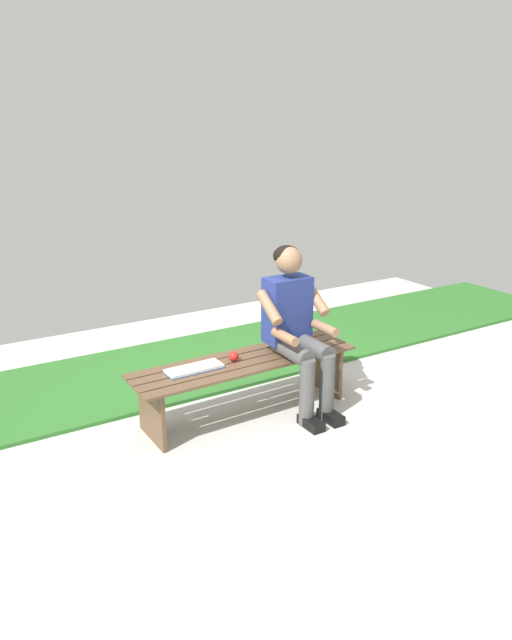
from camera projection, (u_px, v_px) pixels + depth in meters
ground_plane at (171, 538)px, 3.10m from camera, size 10.00×7.00×0.04m
grass_strip at (187, 365)px, 5.27m from camera, size 9.00×1.34×0.03m
bench_near at (246, 372)px, 4.31m from camera, size 1.75×0.50×0.43m
person_seated at (296, 323)px, 4.31m from camera, size 0.50×0.69×1.24m
apple at (234, 356)px, 4.25m from camera, size 0.07×0.07×0.07m
book_open at (194, 369)px, 4.10m from camera, size 0.42×0.17×0.02m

